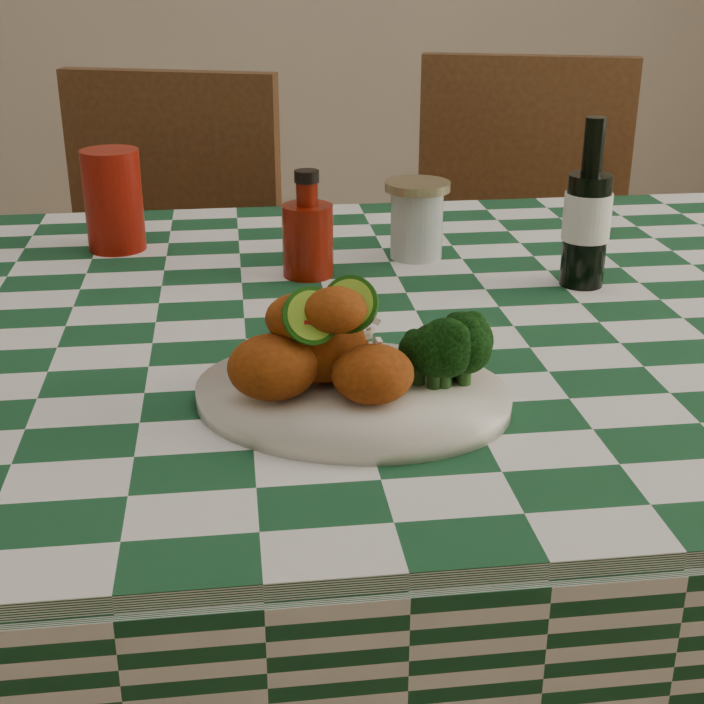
{
  "coord_description": "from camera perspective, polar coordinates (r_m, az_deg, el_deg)",
  "views": [
    {
      "loc": [
        -0.11,
        -1.08,
        1.2
      ],
      "look_at": [
        -0.01,
        -0.25,
        0.84
      ],
      "focal_mm": 50.0,
      "sensor_mm": 36.0,
      "label": 1
    }
  ],
  "objects": [
    {
      "name": "plate",
      "position": [
        0.93,
        0.0,
        -2.6
      ],
      "size": [
        0.36,
        0.32,
        0.02
      ],
      "primitive_type": null,
      "rotation": [
        0.0,
        0.0,
        -0.32
      ],
      "color": "silver",
      "rests_on": "dining_table"
    },
    {
      "name": "mason_jar",
      "position": [
        1.37,
        3.79,
        7.68
      ],
      "size": [
        0.1,
        0.1,
        0.11
      ],
      "primitive_type": null,
      "rotation": [
        0.0,
        0.0,
        0.16
      ],
      "color": "#B2BCBA",
      "rests_on": "dining_table"
    },
    {
      "name": "wooden_chair_right",
      "position": [
        2.05,
        9.35,
        2.35
      ],
      "size": [
        0.57,
        0.58,
        0.98
      ],
      "primitive_type": null,
      "rotation": [
        0.0,
        0.0,
        -0.3
      ],
      "color": "#472814",
      "rests_on": "ground"
    },
    {
      "name": "fried_chicken_pile",
      "position": [
        0.91,
        -1.03,
        0.75
      ],
      "size": [
        0.16,
        0.12,
        0.1
      ],
      "primitive_type": null,
      "color": "#983D0E",
      "rests_on": "plate"
    },
    {
      "name": "wooden_chair_left",
      "position": [
        1.95,
        -11.84,
        0.82
      ],
      "size": [
        0.56,
        0.57,
        0.96
      ],
      "primitive_type": null,
      "rotation": [
        0.0,
        0.0,
        -0.32
      ],
      "color": "#472814",
      "rests_on": "ground"
    },
    {
      "name": "ketchup_bottle",
      "position": [
        1.28,
        -2.61,
        7.46
      ],
      "size": [
        0.08,
        0.08,
        0.14
      ],
      "primitive_type": null,
      "rotation": [
        0.0,
        0.0,
        -0.2
      ],
      "color": "#6C1105",
      "rests_on": "dining_table"
    },
    {
      "name": "red_tumbler",
      "position": [
        1.44,
        -13.71,
        8.57
      ],
      "size": [
        0.1,
        0.1,
        0.14
      ],
      "primitive_type": "cylinder",
      "rotation": [
        0.0,
        0.0,
        -0.19
      ],
      "color": "maroon",
      "rests_on": "dining_table"
    },
    {
      "name": "dining_table",
      "position": [
        1.35,
        -1.1,
        -13.56
      ],
      "size": [
        1.66,
        1.06,
        0.79
      ],
      "primitive_type": null,
      "color": "#164728",
      "rests_on": "ground"
    },
    {
      "name": "beer_bottle",
      "position": [
        1.27,
        13.58,
        8.39
      ],
      "size": [
        0.07,
        0.07,
        0.21
      ],
      "primitive_type": null,
      "rotation": [
        0.0,
        0.0,
        0.29
      ],
      "color": "black",
      "rests_on": "dining_table"
    },
    {
      "name": "broccoli_side",
      "position": [
        0.94,
        5.2,
        0.32
      ],
      "size": [
        0.09,
        0.09,
        0.07
      ],
      "primitive_type": null,
      "color": "black",
      "rests_on": "plate"
    }
  ]
}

